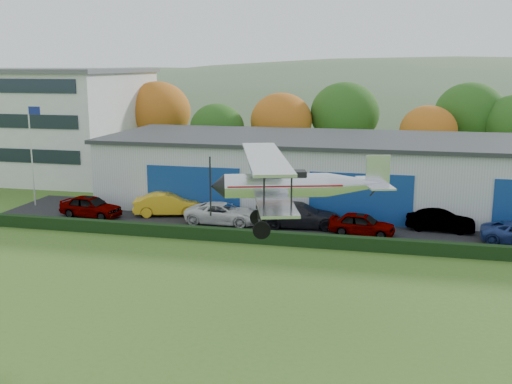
% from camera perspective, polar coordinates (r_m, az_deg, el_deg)
% --- Properties ---
extents(ground, '(300.00, 300.00, 0.00)m').
position_cam_1_polar(ground, '(23.04, -7.30, -16.28)').
color(ground, '#3D6620').
rests_on(ground, ground).
extents(apron, '(48.00, 9.00, 0.05)m').
position_cam_1_polar(apron, '(41.61, 6.83, -3.23)').
color(apron, black).
rests_on(apron, ground).
extents(hedge, '(46.00, 0.60, 0.80)m').
position_cam_1_polar(hedge, '(36.92, 5.98, -4.58)').
color(hedge, black).
rests_on(hedge, ground).
extents(hangar, '(40.60, 12.60, 5.30)m').
position_cam_1_polar(hangar, '(47.69, 10.26, 1.85)').
color(hangar, '#B2B7BC').
rests_on(hangar, ground).
extents(office_block, '(20.60, 15.60, 10.40)m').
position_cam_1_polar(office_block, '(64.74, -20.00, 6.23)').
color(office_block, silver).
rests_on(office_block, ground).
extents(flagpole, '(1.05, 0.10, 8.00)m').
position_cam_1_polar(flagpole, '(49.55, -20.25, 4.17)').
color(flagpole, silver).
rests_on(flagpole, ground).
extents(tree_belt, '(75.70, 13.22, 10.12)m').
position_cam_1_polar(tree_belt, '(60.14, 7.08, 6.85)').
color(tree_belt, '#3D2614').
rests_on(tree_belt, ground).
extents(distant_hills, '(430.00, 196.00, 56.00)m').
position_cam_1_polar(distant_hills, '(161.15, 8.98, 3.27)').
color(distant_hills, '#4C6642').
rests_on(distant_hills, ground).
extents(car_0, '(4.79, 2.47, 1.56)m').
position_cam_1_polar(car_0, '(45.23, -15.23, -1.29)').
color(car_0, gray).
rests_on(car_0, apron).
extents(car_1, '(5.29, 3.04, 1.65)m').
position_cam_1_polar(car_1, '(44.52, -8.18, -1.14)').
color(car_1, gold).
rests_on(car_1, apron).
extents(car_2, '(5.17, 2.43, 1.43)m').
position_cam_1_polar(car_2, '(41.91, -3.12, -2.01)').
color(car_2, silver).
rests_on(car_2, apron).
extents(car_3, '(5.97, 3.01, 1.66)m').
position_cam_1_polar(car_3, '(41.04, 4.09, -2.16)').
color(car_3, black).
rests_on(car_3, apron).
extents(car_4, '(4.40, 2.26, 1.43)m').
position_cam_1_polar(car_4, '(39.69, 9.91, -2.97)').
color(car_4, gray).
rests_on(car_4, apron).
extents(car_5, '(4.49, 1.95, 1.44)m').
position_cam_1_polar(car_5, '(41.80, 16.90, -2.55)').
color(car_5, gray).
rests_on(car_5, apron).
extents(biplane, '(7.43, 8.41, 3.15)m').
position_cam_1_polar(biplane, '(24.66, 3.37, 0.87)').
color(biplane, silver).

